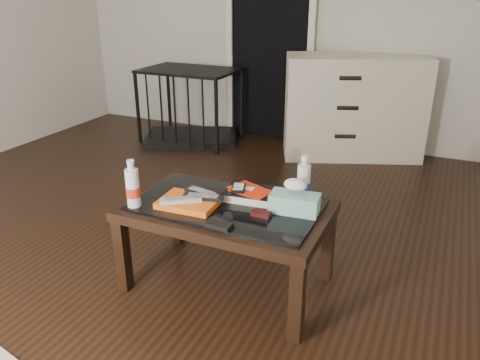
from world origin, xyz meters
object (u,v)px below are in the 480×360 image
object	(u,v)px
coffee_table	(227,216)
water_bottle_right	(304,178)
textbook	(251,194)
dresser	(353,107)
water_bottle_left	(132,183)
pet_crate	(191,118)
tissue_box	(294,203)

from	to	relation	value
coffee_table	water_bottle_right	distance (m)	0.42
textbook	dresser	bearing A→B (deg)	83.05
water_bottle_right	water_bottle_left	bearing A→B (deg)	-151.37
water_bottle_right	dresser	bearing A→B (deg)	94.93
pet_crate	water_bottle_left	bearing A→B (deg)	-89.18
textbook	water_bottle_right	bearing A→B (deg)	12.36
pet_crate	tissue_box	distance (m)	2.66
dresser	water_bottle_right	xyz separation A→B (m)	(0.18, -2.10, 0.13)
dresser	water_bottle_left	distance (m)	2.56
textbook	water_bottle_right	xyz separation A→B (m)	(0.25, 0.08, 0.10)
water_bottle_right	tissue_box	distance (m)	0.16
textbook	water_bottle_left	world-z (taller)	water_bottle_left
textbook	water_bottle_left	xyz separation A→B (m)	(-0.48, -0.32, 0.10)
coffee_table	tissue_box	bearing A→B (deg)	10.28
water_bottle_left	tissue_box	size ratio (longest dim) A/B	1.03
coffee_table	textbook	bearing A→B (deg)	55.86
dresser	tissue_box	bearing A→B (deg)	-106.76
water_bottle_left	tissue_box	bearing A→B (deg)	19.63
coffee_table	tissue_box	distance (m)	0.35
dresser	tissue_box	world-z (taller)	dresser
coffee_table	water_bottle_right	world-z (taller)	water_bottle_right
coffee_table	tissue_box	size ratio (longest dim) A/B	4.35
pet_crate	tissue_box	xyz separation A→B (m)	(1.73, -2.01, 0.28)
coffee_table	textbook	xyz separation A→B (m)	(0.08, 0.12, 0.09)
dresser	coffee_table	bearing A→B (deg)	-115.08
textbook	tissue_box	bearing A→B (deg)	-18.68
pet_crate	water_bottle_right	distance (m)	2.57
dresser	water_bottle_right	distance (m)	2.11
coffee_table	pet_crate	xyz separation A→B (m)	(-1.40, 2.07, -0.17)
dresser	pet_crate	size ratio (longest dim) A/B	1.22
water_bottle_right	tissue_box	world-z (taller)	water_bottle_right
dresser	textbook	size ratio (longest dim) A/B	5.20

